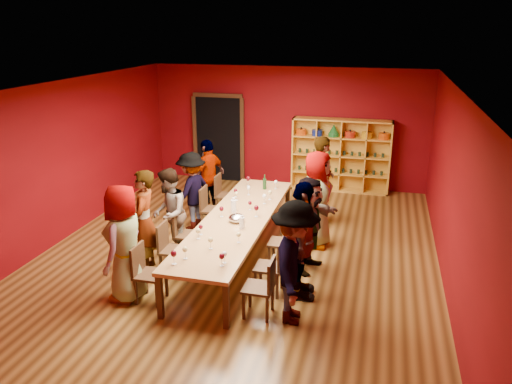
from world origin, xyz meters
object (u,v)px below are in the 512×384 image
Objects in this scene: chair_person_right_0 at (264,284)px; chair_person_right_4 at (306,199)px; chair_person_left_3 at (209,206)px; shelving_unit at (341,152)px; person_left_0 at (124,243)px; person_right_0 at (295,263)px; person_right_3 at (317,199)px; person_left_4 at (209,177)px; spittoon_bowl at (237,218)px; person_left_2 at (169,213)px; person_right_4 at (323,181)px; person_left_1 at (144,222)px; chair_person_left_1 at (169,246)px; chair_person_left_4 at (223,192)px; chair_person_right_3 at (296,219)px; chair_person_right_1 at (274,264)px; wine_bottle at (265,184)px; chair_person_right_2 at (286,240)px; tasting_table at (237,221)px; person_right_1 at (302,241)px; person_right_2 at (309,224)px; chair_person_left_0 at (145,270)px; person_left_3 at (192,191)px; chair_person_left_2 at (184,231)px.

chair_person_right_0 and chair_person_right_4 have the same top height.
chair_person_left_3 is at bearing 122.98° from chair_person_right_0.
person_left_0 is (-2.61, -6.07, -0.08)m from shelving_unit.
person_right_3 reaches higher than person_right_0.
person_right_3 is at bearing -5.64° from chair_person_left_3.
person_left_4 is 2.49m from spittoon_bowl.
person_left_2 is 3.30m from person_right_4.
person_left_2 is at bearing 151.97° from person_left_1.
chair_person_right_0 is (-0.49, -6.05, -0.49)m from shelving_unit.
chair_person_left_4 is (0.00, 2.85, 0.00)m from chair_person_left_1.
person_left_4 is at bearing 73.17° from person_right_3.
person_right_0 reaches higher than spittoon_bowl.
person_left_1 is at bearing 180.00° from chair_person_left_1.
chair_person_left_1 is 1.96m from chair_person_left_3.
shelving_unit is at bearing 82.00° from chair_person_right_3.
chair_person_left_1 is at bearing 174.01° from chair_person_right_1.
person_right_4 is (-0.09, 3.72, 0.04)m from person_right_0.
chair_person_right_3 is 1.22m from wine_bottle.
chair_person_right_1 is 0.93m from chair_person_right_2.
tasting_table is 1.27m from chair_person_right_3.
person_right_1 is (2.66, -0.19, 0.04)m from person_left_1.
chair_person_left_4 is at bearing 90.00° from chair_person_left_1.
shelving_unit is 2.43m from chair_person_right_4.
person_right_0 is (2.25, -3.70, 0.39)m from chair_person_left_4.
chair_person_left_4 and chair_person_right_1 have the same top height.
chair_person_left_3 is 0.54× the size of person_right_2.
chair_person_left_0 is 2.43m from chair_person_right_2.
person_left_2 is 1.37m from chair_person_left_3.
tasting_table is 2.32m from person_left_4.
shelving_unit is at bearing 132.91° from person_left_2.
person_right_0 reaches higher than chair_person_left_4.
person_right_1 reaches higher than person_left_0.
chair_person_right_2 is (-0.42, 0.93, -0.43)m from person_right_1.
person_right_4 reaches higher than person_left_1.
chair_person_right_3 is at bearing 82.76° from person_left_4.
chair_person_left_0 and chair_person_right_3 have the same top height.
person_right_1 is at bearing 66.46° from person_left_3.
person_left_2 reaches higher than chair_person_left_0.
chair_person_left_0 is 0.49× the size of person_left_0.
person_left_3 is at bearing -129.40° from shelving_unit.
person_right_3 is at bearing 96.35° from person_left_2.
person_right_0 is at bearing 54.99° from person_left_4.
chair_person_left_2 is (0.42, 0.65, -0.39)m from person_left_1.
person_left_0 is 3.76m from chair_person_left_4.
person_left_0 is at bearing -124.66° from tasting_table.
chair_person_left_2 is at bearing 167.88° from person_left_0.
person_left_2 is at bearing 180.00° from chair_person_left_2.
shelving_unit is 6.09m from chair_person_right_0.
person_left_3 is at bearing 92.23° from person_right_3.
chair_person_right_0 is 2.88× the size of wine_bottle.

